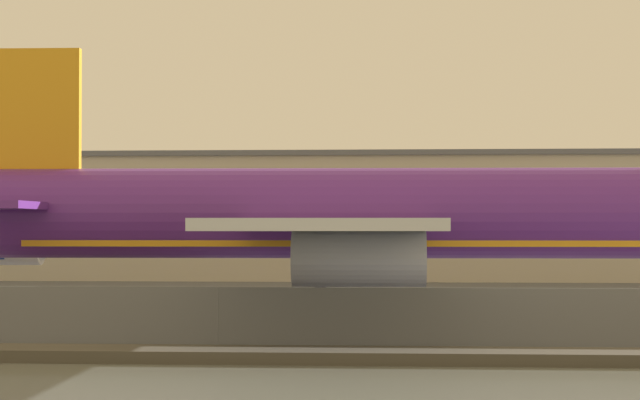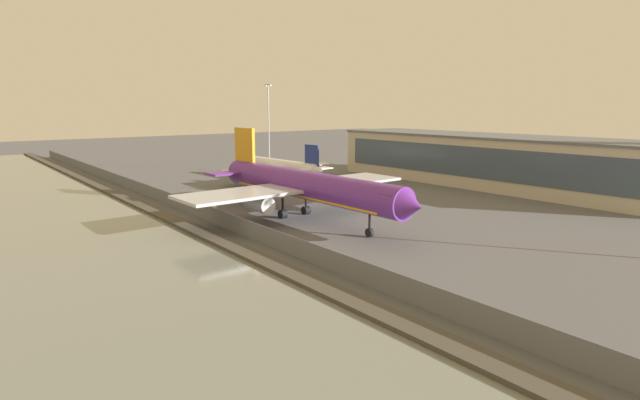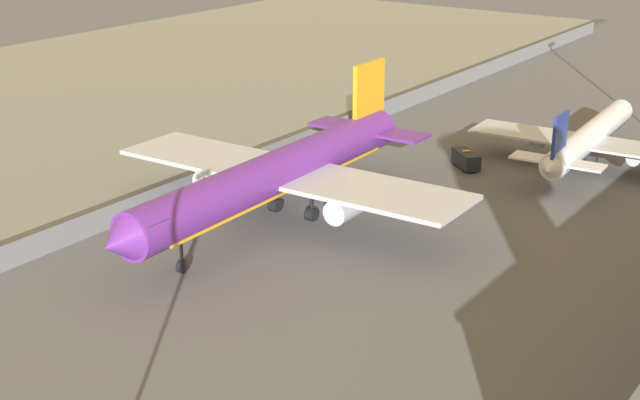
{
  "view_description": "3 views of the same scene",
  "coord_description": "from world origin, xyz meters",
  "px_view_note": "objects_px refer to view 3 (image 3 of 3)",
  "views": [
    {
      "loc": [
        8.22,
        -69.85,
        5.45
      ],
      "look_at": [
        3.59,
        -3.65,
        6.74
      ],
      "focal_mm": 70.0,
      "sensor_mm": 36.0,
      "label": 1
    },
    {
      "loc": [
        75.33,
        -52.17,
        19.5
      ],
      "look_at": [
        7.15,
        1.21,
        3.14
      ],
      "focal_mm": 28.0,
      "sensor_mm": 36.0,
      "label": 2
    },
    {
      "loc": [
        80.5,
        56.37,
        37.39
      ],
      "look_at": [
        4.89,
        3.08,
        3.33
      ],
      "focal_mm": 50.0,
      "sensor_mm": 36.0,
      "label": 3
    }
  ],
  "objects_px": {
    "passenger_jet_white": "(589,138)",
    "baggage_tug": "(279,165)",
    "cargo_jet_purple": "(280,173)",
    "ops_van": "(466,159)"
  },
  "relations": [
    {
      "from": "cargo_jet_purple",
      "to": "ops_van",
      "type": "relative_size",
      "value": 9.6
    },
    {
      "from": "passenger_jet_white",
      "to": "baggage_tug",
      "type": "height_order",
      "value": "passenger_jet_white"
    },
    {
      "from": "cargo_jet_purple",
      "to": "baggage_tug",
      "type": "xyz_separation_m",
      "value": [
        -14.41,
        -11.29,
        -5.04
      ]
    },
    {
      "from": "passenger_jet_white",
      "to": "baggage_tug",
      "type": "bearing_deg",
      "value": -51.64
    },
    {
      "from": "passenger_jet_white",
      "to": "baggage_tug",
      "type": "distance_m",
      "value": 41.75
    },
    {
      "from": "passenger_jet_white",
      "to": "baggage_tug",
      "type": "xyz_separation_m",
      "value": [
        25.83,
        -32.64,
        -3.15
      ]
    },
    {
      "from": "baggage_tug",
      "to": "ops_van",
      "type": "distance_m",
      "value": 25.05
    },
    {
      "from": "cargo_jet_purple",
      "to": "ops_van",
      "type": "distance_m",
      "value": 31.49
    },
    {
      "from": "cargo_jet_purple",
      "to": "passenger_jet_white",
      "type": "distance_m",
      "value": 45.59
    },
    {
      "from": "cargo_jet_purple",
      "to": "passenger_jet_white",
      "type": "xyz_separation_m",
      "value": [
        -40.24,
        21.35,
        -1.89
      ]
    }
  ]
}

